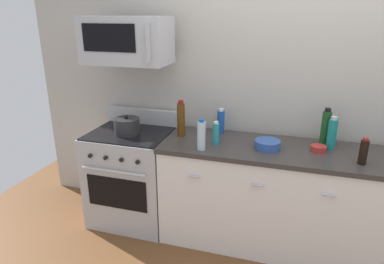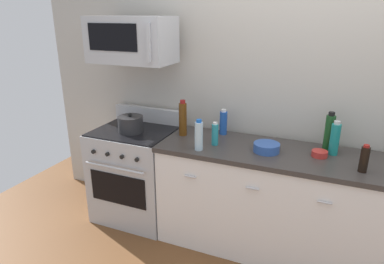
% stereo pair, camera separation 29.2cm
% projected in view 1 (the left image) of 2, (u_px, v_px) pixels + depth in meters
% --- Properties ---
extents(ground_plane, '(6.38, 6.38, 0.00)m').
position_uv_depth(ground_plane, '(285.00, 244.00, 3.07)').
color(ground_plane, brown).
extents(back_wall, '(5.32, 0.10, 2.70)m').
position_uv_depth(back_wall, '(301.00, 88.00, 2.99)').
color(back_wall, '#B7B2A8').
rests_on(back_wall, ground_plane).
extents(counter_unit, '(2.23, 0.66, 0.92)m').
position_uv_depth(counter_unit, '(290.00, 200.00, 2.91)').
color(counter_unit, white).
rests_on(counter_unit, ground_plane).
extents(range_oven, '(0.76, 0.69, 1.07)m').
position_uv_depth(range_oven, '(133.00, 176.00, 3.32)').
color(range_oven, '#B7BABF').
rests_on(range_oven, ground_plane).
extents(microwave, '(0.74, 0.44, 0.40)m').
position_uv_depth(microwave, '(127.00, 40.00, 2.94)').
color(microwave, '#B7BABF').
extents(bottle_soy_sauce_dark, '(0.06, 0.06, 0.20)m').
position_uv_depth(bottle_soy_sauce_dark, '(364.00, 152.00, 2.48)').
color(bottle_soy_sauce_dark, black).
rests_on(bottle_soy_sauce_dark, countertop_slab).
extents(bottle_soda_blue, '(0.07, 0.07, 0.23)m').
position_uv_depth(bottle_soda_blue, '(221.00, 122.00, 3.12)').
color(bottle_soda_blue, '#1E4CA5').
rests_on(bottle_soda_blue, countertop_slab).
extents(bottle_water_clear, '(0.07, 0.07, 0.26)m').
position_uv_depth(bottle_water_clear, '(201.00, 135.00, 2.74)').
color(bottle_water_clear, silver).
rests_on(bottle_water_clear, countertop_slab).
extents(bottle_wine_amber, '(0.07, 0.07, 0.33)m').
position_uv_depth(bottle_wine_amber, '(181.00, 119.00, 3.04)').
color(bottle_wine_amber, '#59330F').
rests_on(bottle_wine_amber, countertop_slab).
extents(bottle_wine_green, '(0.07, 0.07, 0.32)m').
position_uv_depth(bottle_wine_green, '(326.00, 128.00, 2.83)').
color(bottle_wine_green, '#19471E').
rests_on(bottle_wine_green, countertop_slab).
extents(bottle_dish_soap, '(0.06, 0.06, 0.20)m').
position_uv_depth(bottle_dish_soap, '(216.00, 133.00, 2.86)').
color(bottle_dish_soap, teal).
rests_on(bottle_dish_soap, countertop_slab).
extents(bottle_sparkling_teal, '(0.07, 0.07, 0.27)m').
position_uv_depth(bottle_sparkling_teal, '(332.00, 134.00, 2.75)').
color(bottle_sparkling_teal, '#197F7A').
rests_on(bottle_sparkling_teal, countertop_slab).
extents(bowl_blue_mixing, '(0.21, 0.21, 0.07)m').
position_uv_depth(bowl_blue_mixing, '(268.00, 144.00, 2.78)').
color(bowl_blue_mixing, '#2D519E').
rests_on(bowl_blue_mixing, countertop_slab).
extents(bowl_red_small, '(0.12, 0.12, 0.05)m').
position_uv_depth(bowl_red_small, '(319.00, 148.00, 2.73)').
color(bowl_red_small, '#B72D28').
rests_on(bowl_red_small, countertop_slab).
extents(stockpot, '(0.23, 0.23, 0.18)m').
position_uv_depth(stockpot, '(127.00, 126.00, 3.10)').
color(stockpot, '#262628').
rests_on(stockpot, range_oven).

